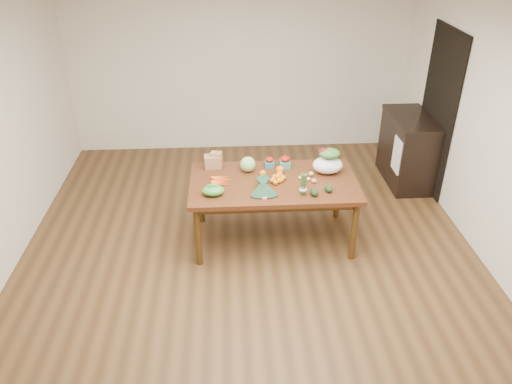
{
  "coord_description": "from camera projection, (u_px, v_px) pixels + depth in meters",
  "views": [
    {
      "loc": [
        -0.2,
        -4.27,
        3.33
      ],
      "look_at": [
        0.06,
        0.0,
        0.87
      ],
      "focal_mm": 35.0,
      "sensor_mm": 36.0,
      "label": 1
    }
  ],
  "objects": [
    {
      "name": "orange_a",
      "position": [
        263.0,
        173.0,
        5.46
      ],
      "size": [
        0.07,
        0.07,
        0.07
      ],
      "primitive_type": "sphere",
      "color": "orange",
      "rests_on": "dining_table"
    },
    {
      "name": "floor",
      "position": [
        250.0,
        262.0,
        5.36
      ],
      "size": [
        6.0,
        6.0,
        0.0
      ],
      "primitive_type": "plane",
      "color": "brown",
      "rests_on": "ground"
    },
    {
      "name": "mandarin_cluster",
      "position": [
        278.0,
        178.0,
        5.35
      ],
      "size": [
        0.18,
        0.18,
        0.09
      ],
      "primitive_type": null,
      "rotation": [
        0.0,
        0.0,
        0.0
      ],
      "color": "orange",
      "rests_on": "dining_table"
    },
    {
      "name": "room_walls",
      "position": [
        249.0,
        148.0,
        4.69
      ],
      "size": [
        5.02,
        6.02,
        2.7
      ],
      "color": "silver",
      "rests_on": "floor"
    },
    {
      "name": "dining_table",
      "position": [
        273.0,
        211.0,
        5.57
      ],
      "size": [
        1.8,
        1.0,
        0.75
      ],
      "primitive_type": "cube",
      "rotation": [
        0.0,
        0.0,
        0.0
      ],
      "color": "#562E14",
      "rests_on": "floor"
    },
    {
      "name": "potato_a",
      "position": [
        300.0,
        178.0,
        5.41
      ],
      "size": [
        0.05,
        0.04,
        0.04
      ],
      "primitive_type": "ellipsoid",
      "color": "tan",
      "rests_on": "dining_table"
    },
    {
      "name": "orange_b",
      "position": [
        280.0,
        170.0,
        5.51
      ],
      "size": [
        0.09,
        0.09,
        0.09
      ],
      "primitive_type": "sphere",
      "color": "orange",
      "rests_on": "dining_table"
    },
    {
      "name": "strawberry_basket_b",
      "position": [
        285.0,
        163.0,
        5.65
      ],
      "size": [
        0.12,
        0.12,
        0.11
      ],
      "primitive_type": null,
      "rotation": [
        0.0,
        0.0,
        0.0
      ],
      "color": "red",
      "rests_on": "dining_table"
    },
    {
      "name": "strawberry_basket_a",
      "position": [
        269.0,
        163.0,
        5.66
      ],
      "size": [
        0.1,
        0.1,
        0.09
      ],
      "primitive_type": null,
      "rotation": [
        0.0,
        0.0,
        0.0
      ],
      "color": "red",
      "rests_on": "dining_table"
    },
    {
      "name": "asparagus_bundle",
      "position": [
        303.0,
        184.0,
        5.07
      ],
      "size": [
        0.08,
        0.12,
        0.26
      ],
      "primitive_type": null,
      "rotation": [
        0.15,
        0.0,
        0.0
      ],
      "color": "#547837",
      "rests_on": "dining_table"
    },
    {
      "name": "cabinet",
      "position": [
        407.0,
        150.0,
        6.74
      ],
      "size": [
        0.52,
        1.02,
        0.94
      ],
      "primitive_type": "cube",
      "color": "black",
      "rests_on": "floor"
    },
    {
      "name": "snap_pea_bag",
      "position": [
        213.0,
        190.0,
        5.1
      ],
      "size": [
        0.23,
        0.17,
        0.1
      ],
      "primitive_type": "ellipsoid",
      "color": "green",
      "rests_on": "dining_table"
    },
    {
      "name": "doorway_dark",
      "position": [
        438.0,
        112.0,
        6.35
      ],
      "size": [
        0.02,
        1.0,
        2.1
      ],
      "primitive_type": "cube",
      "color": "black",
      "rests_on": "floor"
    },
    {
      "name": "potato_e",
      "position": [
        314.0,
        181.0,
        5.34
      ],
      "size": [
        0.06,
        0.05,
        0.05
      ],
      "primitive_type": "ellipsoid",
      "color": "tan",
      "rests_on": "dining_table"
    },
    {
      "name": "cabbage",
      "position": [
        248.0,
        164.0,
        5.54
      ],
      "size": [
        0.17,
        0.17,
        0.17
      ],
      "primitive_type": "sphere",
      "color": "#95BF6E",
      "rests_on": "dining_table"
    },
    {
      "name": "avocado_b",
      "position": [
        328.0,
        188.0,
        5.16
      ],
      "size": [
        0.11,
        0.13,
        0.08
      ],
      "primitive_type": "ellipsoid",
      "rotation": [
        0.0,
        0.0,
        0.3
      ],
      "color": "black",
      "rests_on": "dining_table"
    },
    {
      "name": "avocado_a",
      "position": [
        314.0,
        192.0,
        5.1
      ],
      "size": [
        0.11,
        0.13,
        0.08
      ],
      "primitive_type": "ellipsoid",
      "rotation": [
        0.0,
        0.0,
        0.3
      ],
      "color": "black",
      "rests_on": "dining_table"
    },
    {
      "name": "orange_c",
      "position": [
        279.0,
        175.0,
        5.42
      ],
      "size": [
        0.08,
        0.08,
        0.08
      ],
      "primitive_type": "sphere",
      "color": "orange",
      "rests_on": "dining_table"
    },
    {
      "name": "salad_bag",
      "position": [
        328.0,
        162.0,
        5.49
      ],
      "size": [
        0.34,
        0.25,
        0.26
      ],
      "primitive_type": null,
      "rotation": [
        0.0,
        0.0,
        0.0
      ],
      "color": "white",
      "rests_on": "dining_table"
    },
    {
      "name": "potato_c",
      "position": [
        311.0,
        174.0,
        5.48
      ],
      "size": [
        0.06,
        0.05,
        0.05
      ],
      "primitive_type": "ellipsoid",
      "color": "tan",
      "rests_on": "dining_table"
    },
    {
      "name": "paper_bag",
      "position": [
        213.0,
        160.0,
        5.62
      ],
      "size": [
        0.25,
        0.2,
        0.17
      ],
      "primitive_type": null,
      "rotation": [
        0.0,
        0.0,
        0.0
      ],
      "color": "#9F8047",
      "rests_on": "dining_table"
    },
    {
      "name": "potato_b",
      "position": [
        308.0,
        179.0,
        5.38
      ],
      "size": [
        0.05,
        0.04,
        0.04
      ],
      "primitive_type": "ellipsoid",
      "color": "#DAC27D",
      "rests_on": "dining_table"
    },
    {
      "name": "carrots",
      "position": [
        221.0,
        180.0,
        5.37
      ],
      "size": [
        0.22,
        0.22,
        0.03
      ],
      "primitive_type": null,
      "rotation": [
        0.0,
        0.0,
        0.0
      ],
      "color": "#EB4D13",
      "rests_on": "dining_table"
    },
    {
      "name": "potato_d",
      "position": [
        305.0,
        175.0,
        5.45
      ],
      "size": [
        0.05,
        0.04,
        0.04
      ],
      "primitive_type": "ellipsoid",
      "color": "tan",
      "rests_on": "dining_table"
    },
    {
      "name": "kale_bunch",
      "position": [
        264.0,
        188.0,
        5.1
      ],
      "size": [
        0.32,
        0.4,
        0.16
      ],
      "primitive_type": null,
      "rotation": [
        0.0,
        0.0,
        0.0
      ],
      "color": "black",
      "rests_on": "dining_table"
    },
    {
      "name": "dish_towel",
      "position": [
        397.0,
        155.0,
        6.4
      ],
      "size": [
        0.02,
        0.28,
        0.45
      ],
      "primitive_type": "cube",
      "color": "white",
      "rests_on": "cabinet"
    }
  ]
}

